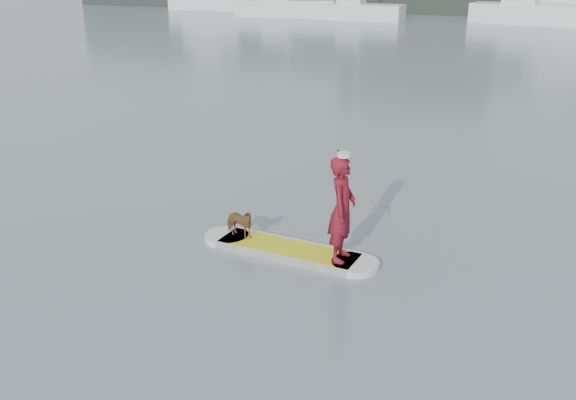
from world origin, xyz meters
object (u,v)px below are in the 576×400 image
(paddler, at_px, (342,209))
(dog, at_px, (239,223))
(sailboat_b, at_px, (286,6))
(sailboat_c, at_px, (359,11))
(paddleboard, at_px, (288,250))
(sailboat_d, at_px, (530,11))

(paddler, relative_size, dog, 2.75)
(paddler, height_order, sailboat_b, sailboat_b)
(sailboat_c, bearing_deg, sailboat_b, 175.87)
(paddler, distance_m, sailboat_b, 46.88)
(dog, bearing_deg, sailboat_b, 33.48)
(dog, bearing_deg, paddler, -82.32)
(paddleboard, bearing_deg, dog, -180.00)
(dog, height_order, sailboat_b, sailboat_b)
(sailboat_b, relative_size, sailboat_c, 1.24)
(paddleboard, height_order, paddler, paddler)
(sailboat_b, bearing_deg, paddler, -75.91)
(sailboat_c, bearing_deg, dog, -74.86)
(sailboat_b, bearing_deg, dog, -78.07)
(paddleboard, distance_m, dog, 1.04)
(sailboat_d, bearing_deg, paddler, -81.85)
(paddleboard, relative_size, sailboat_c, 0.33)
(sailboat_c, xyz_separation_m, sailboat_d, (12.93, 1.53, 0.18))
(paddleboard, relative_size, sailboat_d, 0.25)
(sailboat_b, height_order, sailboat_c, sailboat_b)
(sailboat_c, bearing_deg, paddleboard, -73.64)
(dog, bearing_deg, sailboat_c, 25.67)
(sailboat_c, height_order, sailboat_d, sailboat_d)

